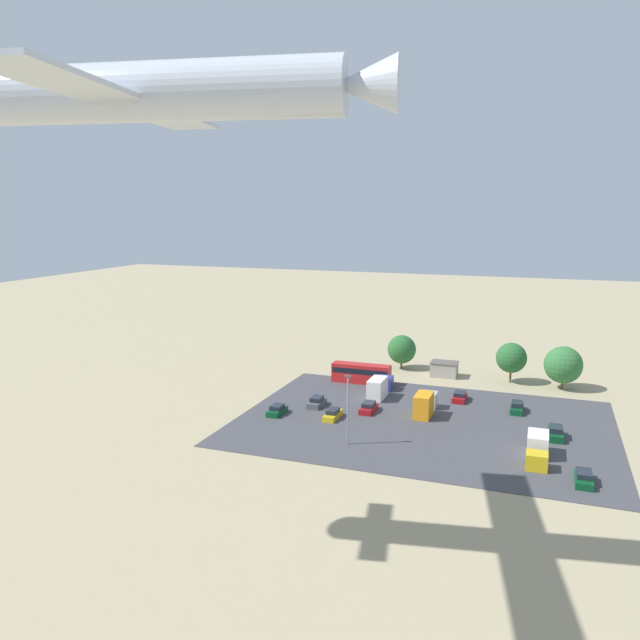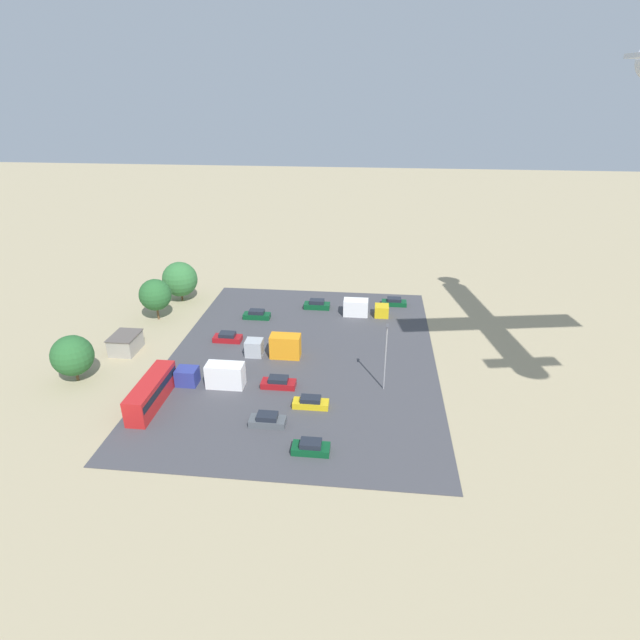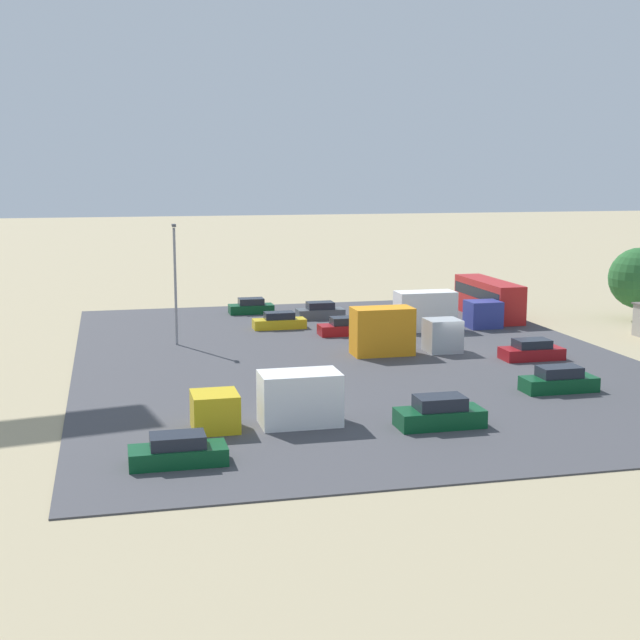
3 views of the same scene
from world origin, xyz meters
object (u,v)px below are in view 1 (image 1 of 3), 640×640
bus (361,373)px  parked_car_1 (277,410)px  parked_car_0 (517,408)px  parked_truck_1 (425,404)px  parked_car_4 (555,433)px  shed_building (444,369)px  parked_car_6 (333,414)px  parked_car_5 (460,397)px  parked_car_2 (584,478)px  parked_car_7 (369,408)px  parked_truck_0 (537,449)px  parked_car_3 (317,402)px  parked_truck_2 (380,387)px  airplane (144,92)px

bus → parked_car_1: bearing=-18.6°
parked_car_0 → parked_truck_1: size_ratio=0.56×
parked_car_4 → shed_building: bearing=125.5°
parked_car_6 → parked_car_1: bearing=-172.8°
parked_car_1 → parked_car_5: bearing=-146.8°
parked_car_2 → parked_car_7: size_ratio=0.98×
parked_truck_0 → parked_car_5: bearing=-59.6°
parked_car_5 → parked_car_6: 22.27m
parked_car_1 → parked_car_6: size_ratio=0.93×
bus → parked_car_7: size_ratio=2.28×
parked_car_0 → parked_car_5: bearing=163.4°
parked_car_3 → parked_car_6: parked_car_3 is taller
parked_truck_1 → parked_car_4: bearing=-12.0°
bus → parked_car_5: (-17.81, 4.60, -1.22)m
shed_building → parked_truck_2: size_ratio=0.54×
shed_building → bus: 16.26m
parked_car_4 → airplane: (31.50, 44.21, 38.19)m
parked_car_0 → parked_truck_0: (-3.27, 18.10, 0.64)m
bus → parked_truck_1: bearing=46.4°
parked_car_3 → parked_car_5: parked_car_3 is taller
parked_car_4 → parked_car_3: bearing=176.9°
shed_building → parked_car_1: size_ratio=1.19×
parked_car_2 → parked_truck_1: parked_truck_1 is taller
parked_car_4 → parked_car_5: 18.96m
parked_car_0 → parked_car_3: parked_car_0 is taller
parked_car_1 → parked_car_3: size_ratio=0.97×
parked_car_1 → parked_car_7: 13.86m
parked_car_4 → parked_car_5: parked_car_4 is taller
parked_car_1 → parked_car_6: bearing=-172.8°
parked_car_2 → parked_car_4: parked_car_4 is taller
parked_truck_0 → parked_truck_1: bearing=-37.0°
parked_car_7 → parked_car_6: bearing=49.5°
parked_truck_1 → parked_truck_2: (8.77, -6.67, -0.09)m
parked_car_6 → parked_car_5: bearing=42.8°
parked_car_7 → parked_truck_0: parked_truck_0 is taller
parked_car_7 → parked_car_3: bearing=1.6°
parked_car_1 → parked_truck_2: size_ratio=0.45×
parked_truck_0 → parked_truck_2: (24.93, -18.86, 0.21)m
bus → parked_car_7: 15.98m
parked_car_0 → parked_truck_1: (12.90, 5.90, 0.94)m
parked_truck_0 → shed_building: bearing=-64.2°
parked_car_4 → airplane: bearing=-125.5°
parked_car_2 → parked_truck_2: parked_truck_2 is taller
parked_car_4 → airplane: airplane is taller
parked_car_2 → parked_car_4: size_ratio=0.97×
parked_car_2 → parked_truck_0: parked_truck_0 is taller
bus → parked_car_1: 21.98m
bus → parked_car_5: bus is taller
parked_car_1 → parked_truck_1: parked_truck_1 is taller
shed_building → parked_car_7: 25.73m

